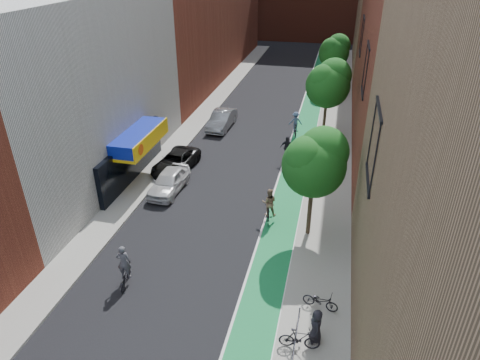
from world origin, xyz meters
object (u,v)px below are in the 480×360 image
Objects in this scene: parked_car_silver at (222,120)px; cyclist_lane_near at (269,207)px; parked_car_white at (169,181)px; pedestrian at (316,326)px; cyclist_lane_mid at (287,153)px; cyclist_lead at (125,271)px; cyclist_lane_far at (295,125)px; parked_car_black at (176,162)px.

parked_car_silver is 15.12m from cyclist_lane_near.
parked_car_silver is (0.44, 11.65, 0.05)m from parked_car_white.
parked_car_silver is at bearing -170.12° from pedestrian.
cyclist_lane_near is at bearing 86.66° from cyclist_lane_mid.
cyclist_lead is 21.20m from cyclist_lane_far.
cyclist_lane_mid reaches higher than pedestrian.
cyclist_lane_near reaches higher than pedestrian.
cyclist_lane_far reaches higher than cyclist_lane_mid.
cyclist_lead reaches higher than parked_car_white.
cyclist_lead is (1.85, -11.85, 0.11)m from parked_car_black.
cyclist_lead is 9.01m from cyclist_lane_near.
cyclist_lane_far is at bearing -117.45° from cyclist_lead.
pedestrian is (3.36, -8.36, 0.02)m from cyclist_lane_near.
cyclist_lead is 1.40× the size of pedestrian.
cyclist_lane_near is (6.56, -13.63, 0.13)m from parked_car_silver.
parked_car_white is at bearing 46.22° from cyclist_lane_far.
parked_car_black is 8.23m from cyclist_lane_mid.
pedestrian is at bearing -42.66° from parked_car_white.
cyclist_lane_far is (0.00, 5.48, 0.14)m from cyclist_lane_mid.
cyclist_lead is at bearing 41.42° from cyclist_lane_near.
parked_car_black is at bearing 104.37° from parked_car_white.
cyclist_lane_mid is at bearing -122.82° from cyclist_lead.
cyclist_lead is 1.06× the size of cyclist_lane_far.
parked_car_black is at bearing -154.84° from pedestrian.
parked_car_silver reaches higher than parked_car_black.
cyclist_lane_mid is 1.00× the size of cyclist_lane_far.
cyclist_lane_far is at bearing 53.81° from parked_car_black.
cyclist_lane_near reaches higher than cyclist_lane_mid.
parked_car_black is 11.99m from cyclist_lead.
pedestrian is (11.00, -13.32, 0.27)m from parked_car_black.
parked_car_black is at bearing 18.52° from cyclist_lane_mid.
cyclist_lane_far is at bearing -98.56° from cyclist_lane_near.
cyclist_lead is at bearing -85.53° from parked_car_silver.
parked_car_black is (-0.64, 2.97, -0.07)m from parked_car_white.
cyclist_lane_far is at bearing 174.34° from pedestrian.
cyclist_lead is at bearing 61.66° from cyclist_lane_far.
cyclist_lane_mid reaches higher than parked_car_white.
cyclist_lane_near is 13.50m from cyclist_lane_far.
parked_car_white is 2.07× the size of cyclist_lane_mid.
parked_car_white is 14.64m from pedestrian.
cyclist_lane_near is at bearing -27.36° from parked_car_black.
parked_car_white is 1.96× the size of cyclist_lead.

